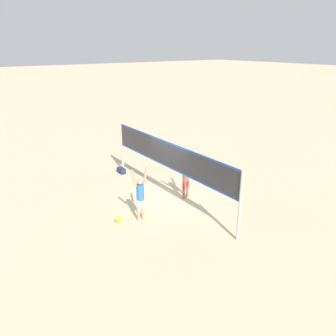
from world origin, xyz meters
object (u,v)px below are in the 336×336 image
player_spiker (140,193)px  player_blocker (186,175)px  volleyball_net (168,159)px  volleyball (118,219)px  gear_bag (121,171)px

player_spiker → player_blocker: size_ratio=1.05×
volleyball_net → player_blocker: bearing=55.7°
volleyball_net → player_blocker: 1.05m
player_spiker → player_blocker: (-0.51, 2.54, -0.05)m
volleyball → gear_bag: bearing=150.5°
player_spiker → volleyball: (-0.35, -0.76, -0.97)m
player_spiker → volleyball: player_spiker is taller
player_blocker → volleyball: 3.43m
gear_bag → volleyball: bearing=-29.5°
player_blocker → gear_bag: bearing=-78.5°
volleyball_net → volleyball: 3.21m
volleyball_net → player_blocker: (0.42, 0.62, -0.74)m
player_blocker → gear_bag: 4.36m
volleyball → gear_bag: gear_bag is taller
player_spiker → player_blocker: bearing=11.3°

